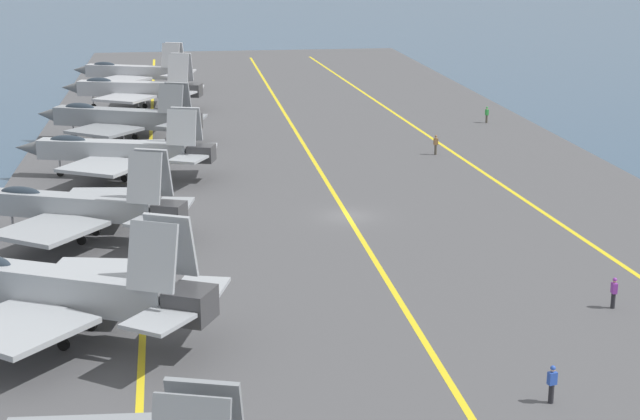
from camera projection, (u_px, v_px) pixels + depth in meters
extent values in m
plane|color=#334C66|center=(348.00, 221.00, 71.09)|extent=(2000.00, 2000.00, 0.00)
cube|color=#4C4C4F|center=(348.00, 219.00, 71.04)|extent=(211.64, 52.15, 0.40)
cube|color=yellow|center=(537.00, 208.00, 72.94)|extent=(190.28, 9.36, 0.01)
cube|color=yellow|center=(348.00, 216.00, 70.98)|extent=(190.47, 0.36, 0.01)
cube|color=yellow|center=(147.00, 224.00, 69.02)|extent=(190.46, 3.14, 0.01)
cube|color=gray|center=(206.00, 420.00, 30.88)|extent=(1.65, 2.59, 3.11)
cube|color=#9EA3A8|center=(52.00, 288.00, 48.94)|extent=(7.28, 12.29, 1.86)
cube|color=#38383A|center=(190.00, 305.00, 46.70)|extent=(2.83, 2.80, 1.58)
cube|color=#9EA3A8|center=(18.00, 326.00, 45.66)|extent=(7.68, 7.70, 0.28)
cube|color=#9EA3A8|center=(98.00, 277.00, 52.30)|extent=(6.43, 6.53, 0.28)
cube|color=#9EA3A8|center=(152.00, 257.00, 45.51)|extent=(1.95, 2.60, 3.23)
cube|color=#9EA3A8|center=(171.00, 245.00, 47.30)|extent=(1.95, 2.60, 3.23)
cube|color=#9EA3A8|center=(158.00, 321.00, 44.72)|extent=(3.69, 3.60, 0.20)
cube|color=#9EA3A8|center=(201.00, 287.00, 48.99)|extent=(3.36, 3.10, 0.20)
cylinder|color=#B2B2B7|center=(63.00, 334.00, 47.86)|extent=(0.16, 0.16, 1.74)
cylinder|color=black|center=(64.00, 345.00, 48.01)|extent=(0.46, 0.64, 0.60)
cylinder|color=#B2B2B7|center=(91.00, 315.00, 50.24)|extent=(0.16, 0.16, 1.74)
cylinder|color=black|center=(91.00, 325.00, 50.40)|extent=(0.46, 0.64, 0.60)
cube|color=#93999E|center=(70.00, 206.00, 65.05)|extent=(5.70, 11.55, 1.53)
cube|color=#38383A|center=(169.00, 213.00, 63.52)|extent=(2.34, 2.42, 1.30)
ellipsoid|color=#232D38|center=(21.00, 192.00, 65.63)|extent=(1.82, 2.98, 0.84)
cube|color=#93999E|center=(50.00, 229.00, 61.65)|extent=(7.69, 7.52, 0.28)
cube|color=#93999E|center=(100.00, 200.00, 68.54)|extent=(6.41, 5.79, 0.28)
cube|color=#93999E|center=(144.00, 178.00, 62.38)|extent=(1.74, 2.44, 3.30)
cube|color=#93999E|center=(154.00, 172.00, 63.89)|extent=(1.74, 2.44, 3.30)
cube|color=#93999E|center=(150.00, 221.00, 61.59)|extent=(3.55, 3.36, 0.20)
cube|color=#93999E|center=(175.00, 204.00, 65.66)|extent=(3.18, 2.73, 0.20)
cylinder|color=#B2B2B7|center=(13.00, 224.00, 66.41)|extent=(0.16, 0.16, 1.51)
cylinder|color=black|center=(13.00, 230.00, 66.54)|extent=(0.42, 0.64, 0.60)
cylinder|color=#B2B2B7|center=(81.00, 234.00, 64.19)|extent=(0.16, 0.16, 1.51)
cylinder|color=black|center=(82.00, 240.00, 64.32)|extent=(0.42, 0.64, 0.60)
cylinder|color=#B2B2B7|center=(95.00, 225.00, 66.21)|extent=(0.16, 0.16, 1.51)
cylinder|color=black|center=(96.00, 231.00, 66.33)|extent=(0.42, 0.64, 0.60)
cube|color=#9EA3A8|center=(113.00, 150.00, 81.31)|extent=(5.06, 12.66, 1.60)
cone|color=#5B5E60|center=(28.00, 148.00, 82.30)|extent=(2.12, 2.73, 1.52)
cube|color=#38383A|center=(201.00, 153.00, 80.31)|extent=(2.34, 2.49, 1.36)
ellipsoid|color=#232D38|center=(68.00, 140.00, 81.62)|extent=(1.70, 3.21, 0.88)
cube|color=#9EA3A8|center=(103.00, 166.00, 78.03)|extent=(7.50, 7.50, 0.28)
cube|color=#9EA3A8|center=(132.00, 148.00, 84.77)|extent=(5.68, 5.70, 0.28)
cube|color=#9EA3A8|center=(181.00, 128.00, 79.08)|extent=(1.53, 2.56, 2.89)
cube|color=#9EA3A8|center=(187.00, 124.00, 80.67)|extent=(1.53, 2.56, 2.89)
cube|color=#9EA3A8|center=(188.00, 159.00, 78.28)|extent=(3.57, 3.39, 0.20)
cube|color=#9EA3A8|center=(202.00, 147.00, 82.47)|extent=(3.04, 2.69, 0.20)
cylinder|color=#B2B2B7|center=(60.00, 167.00, 82.38)|extent=(0.16, 0.16, 1.58)
cylinder|color=black|center=(60.00, 173.00, 82.51)|extent=(0.38, 0.64, 0.60)
cylinder|color=#B2B2B7|center=(124.00, 173.00, 80.51)|extent=(0.16, 0.16, 1.58)
cylinder|color=black|center=(125.00, 178.00, 80.64)|extent=(0.38, 0.64, 0.60)
cylinder|color=#B2B2B7|center=(133.00, 167.00, 82.64)|extent=(0.16, 0.16, 1.58)
cylinder|color=black|center=(133.00, 172.00, 82.77)|extent=(0.38, 0.64, 0.60)
cube|color=gray|center=(116.00, 118.00, 95.73)|extent=(6.68, 12.46, 1.77)
cone|color=#5B5E60|center=(48.00, 114.00, 97.60)|extent=(2.50, 2.89, 1.68)
cube|color=#38383A|center=(189.00, 122.00, 93.82)|extent=(2.68, 2.71, 1.50)
ellipsoid|color=#232D38|center=(80.00, 108.00, 96.48)|extent=(2.12, 3.24, 0.97)
cube|color=gray|center=(104.00, 130.00, 92.58)|extent=(7.43, 7.51, 0.28)
cube|color=gray|center=(136.00, 118.00, 98.98)|extent=(5.95, 6.29, 0.28)
cube|color=gray|center=(171.00, 99.00, 92.69)|extent=(1.75, 2.57, 2.75)
cube|color=gray|center=(178.00, 96.00, 94.41)|extent=(1.75, 2.57, 2.75)
cube|color=gray|center=(174.00, 126.00, 91.83)|extent=(3.67, 3.56, 0.20)
cube|color=gray|center=(193.00, 117.00, 96.07)|extent=(3.28, 3.00, 0.20)
cylinder|color=#B2B2B7|center=(74.00, 132.00, 97.37)|extent=(0.16, 0.16, 1.49)
cylinder|color=black|center=(74.00, 136.00, 97.49)|extent=(0.44, 0.64, 0.60)
cylinder|color=#B2B2B7|center=(124.00, 137.00, 94.70)|extent=(0.16, 0.16, 1.49)
cylinder|color=black|center=(124.00, 142.00, 94.82)|extent=(0.44, 0.64, 0.60)
cylinder|color=#B2B2B7|center=(135.00, 133.00, 97.00)|extent=(0.16, 0.16, 1.49)
cylinder|color=black|center=(135.00, 137.00, 97.12)|extent=(0.44, 0.64, 0.60)
cube|color=#A8AAAF|center=(131.00, 89.00, 113.17)|extent=(5.08, 12.36, 1.68)
cone|color=#5B5E60|center=(71.00, 88.00, 114.15)|extent=(2.19, 2.70, 1.59)
cube|color=#38383A|center=(192.00, 90.00, 112.16)|extent=(2.42, 2.47, 1.43)
ellipsoid|color=#232D38|center=(99.00, 81.00, 113.46)|extent=(1.73, 3.15, 0.92)
cube|color=#A8AAAF|center=(125.00, 98.00, 110.06)|extent=(7.05, 7.17, 0.28)
cube|color=#A8AAAF|center=(143.00, 89.00, 116.46)|extent=(5.25, 5.55, 0.28)
cube|color=#A8AAAF|center=(178.00, 69.00, 110.82)|extent=(1.63, 2.53, 3.32)
cube|color=#A8AAAF|center=(182.00, 67.00, 112.50)|extent=(1.63, 2.53, 3.32)
cube|color=#A8AAAF|center=(183.00, 93.00, 110.10)|extent=(3.55, 3.34, 0.20)
cube|color=#A8AAAF|center=(193.00, 87.00, 114.36)|extent=(3.04, 2.63, 0.20)
cylinder|color=#B2B2B7|center=(93.00, 102.00, 114.24)|extent=(0.16, 0.16, 1.61)
cylinder|color=black|center=(94.00, 106.00, 114.37)|extent=(0.38, 0.64, 0.60)
cylinder|color=#B2B2B7|center=(138.00, 105.00, 112.32)|extent=(0.16, 0.16, 1.61)
cylinder|color=black|center=(139.00, 109.00, 112.46)|extent=(0.38, 0.64, 0.60)
cylinder|color=#B2B2B7|center=(145.00, 102.00, 114.56)|extent=(0.16, 0.16, 1.61)
cylinder|color=black|center=(145.00, 106.00, 114.70)|extent=(0.38, 0.64, 0.60)
cube|color=#A8AAAF|center=(131.00, 72.00, 129.07)|extent=(6.10, 12.07, 1.60)
cone|color=#5B5E60|center=(81.00, 70.00, 130.72)|extent=(2.28, 2.74, 1.52)
cube|color=#38383A|center=(183.00, 74.00, 127.38)|extent=(2.46, 2.55, 1.36)
ellipsoid|color=#232D38|center=(104.00, 65.00, 129.72)|extent=(1.94, 3.12, 0.88)
cube|color=#A8AAAF|center=(122.00, 80.00, 125.74)|extent=(7.70, 7.63, 0.28)
cube|color=#A8AAAF|center=(145.00, 72.00, 132.49)|extent=(6.31, 6.07, 0.28)
cube|color=#A8AAAF|center=(170.00, 56.00, 126.26)|extent=(1.76, 2.53, 3.12)
cube|color=#A8AAAF|center=(175.00, 54.00, 127.83)|extent=(1.76, 2.53, 3.12)
cube|color=#A8AAAF|center=(173.00, 76.00, 125.44)|extent=(3.61, 3.47, 0.20)
cube|color=#A8AAAF|center=(186.00, 71.00, 129.55)|extent=(3.22, 2.87, 0.20)
cylinder|color=#B2B2B7|center=(100.00, 82.00, 130.53)|extent=(0.16, 0.16, 1.40)
cylinder|color=black|center=(100.00, 85.00, 130.64)|extent=(0.43, 0.64, 0.60)
cylinder|color=#B2B2B7|center=(137.00, 85.00, 128.14)|extent=(0.16, 0.16, 1.40)
cylinder|color=black|center=(137.00, 88.00, 128.25)|extent=(0.43, 0.64, 0.60)
cylinder|color=#B2B2B7|center=(144.00, 82.00, 130.24)|extent=(0.16, 0.16, 1.40)
cylinder|color=black|center=(144.00, 85.00, 130.34)|extent=(0.43, 0.64, 0.60)
cylinder|color=#4C473D|center=(436.00, 150.00, 90.57)|extent=(0.24, 0.24, 0.94)
cube|color=brown|center=(436.00, 142.00, 90.36)|extent=(0.30, 0.41, 0.60)
sphere|color=beige|center=(436.00, 137.00, 90.24)|extent=(0.22, 0.22, 0.22)
sphere|color=brown|center=(436.00, 136.00, 90.22)|extent=(0.24, 0.24, 0.24)
cylinder|color=#232328|center=(613.00, 301.00, 53.40)|extent=(0.24, 0.24, 0.87)
cube|color=purple|center=(614.00, 288.00, 53.20)|extent=(0.39, 0.28, 0.58)
sphere|color=tan|center=(615.00, 281.00, 53.09)|extent=(0.22, 0.22, 0.22)
sphere|color=purple|center=(615.00, 280.00, 53.07)|extent=(0.24, 0.24, 0.24)
cylinder|color=#4C473D|center=(487.00, 119.00, 105.85)|extent=(0.24, 0.24, 0.86)
cube|color=green|center=(487.00, 112.00, 105.65)|extent=(0.42, 0.32, 0.61)
sphere|color=beige|center=(487.00, 108.00, 105.53)|extent=(0.22, 0.22, 0.22)
sphere|color=green|center=(487.00, 108.00, 105.52)|extent=(0.24, 0.24, 0.24)
cylinder|color=#232328|center=(551.00, 394.00, 42.58)|extent=(0.24, 0.24, 0.88)
cube|color=#284CB2|center=(552.00, 378.00, 42.39)|extent=(0.34, 0.43, 0.57)
sphere|color=beige|center=(553.00, 369.00, 42.27)|extent=(0.22, 0.22, 0.22)
sphere|color=#284CB2|center=(553.00, 368.00, 42.26)|extent=(0.24, 0.24, 0.24)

